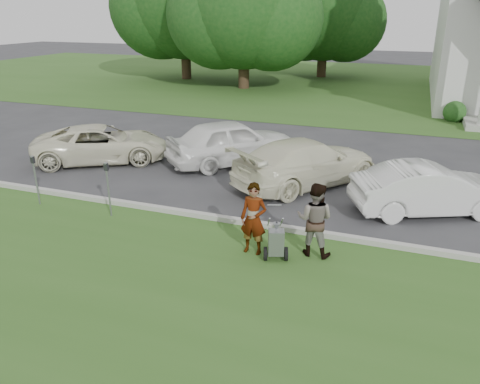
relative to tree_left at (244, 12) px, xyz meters
The scene contains 16 objects.
ground 23.95m from the tree_left, 69.98° to the right, with size 120.00×120.00×0.00m, color #333335.
grass_strip 26.73m from the tree_left, 72.22° to the right, with size 80.00×7.00×0.01m, color #315A1E.
church_lawn 10.74m from the tree_left, 32.03° to the left, with size 80.00×30.00×0.01m, color #315A1E.
curb 23.43m from the tree_left, 69.51° to the right, with size 80.00×0.18×0.15m, color #9E9E93.
tree_left is the anchor object (origin of this frame).
tree_far 6.73m from the tree_left, 153.44° to the left, with size 11.64×9.20×10.73m.
tree_back 8.95m from the tree_left, 63.43° to the left, with size 9.61×7.60×8.89m.
striping_cart 25.07m from the tree_left, 68.49° to the right, with size 0.76×1.13×0.98m.
person_left 24.66m from the tree_left, 69.63° to the right, with size 0.61×0.40×1.68m, color #999999.
person_right 24.77m from the tree_left, 66.44° to the right, with size 0.83×0.65×1.71m, color #999999.
parking_meter_near 22.94m from the tree_left, 79.29° to the right, with size 0.11×0.10×1.52m.
parking_meter_far 22.66m from the tree_left, 85.37° to the right, with size 0.11×0.09×1.45m.
car_a 18.63m from the tree_left, 86.79° to the right, with size 2.20×4.76×1.32m, color beige.
car_b 18.06m from the tree_left, 71.50° to the right, with size 1.90×4.72×1.61m, color white.
car_c 20.29m from the tree_left, 64.38° to the right, with size 2.05×5.04×1.46m, color #EEECCA.
car_d 22.98m from the tree_left, 57.23° to the right, with size 1.45×4.15×1.37m, color silver.
Camera 1 is at (3.45, -9.82, 5.21)m, focal length 35.00 mm.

